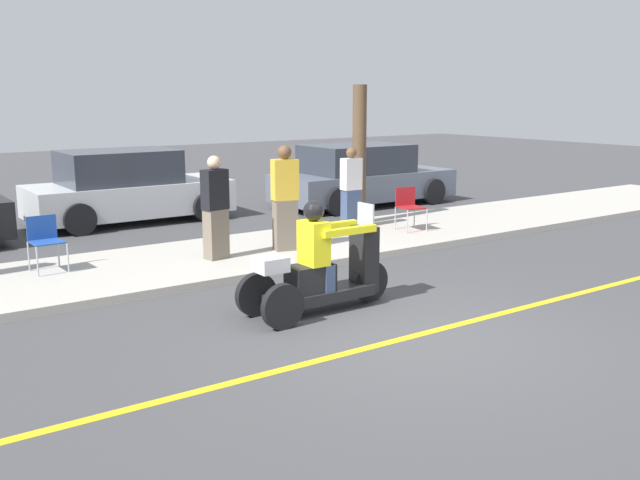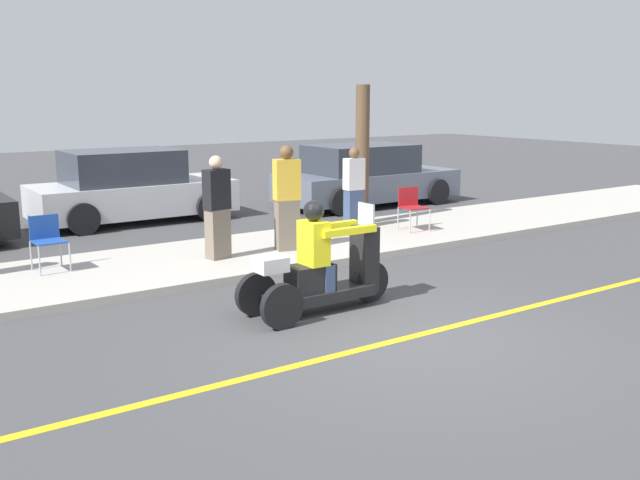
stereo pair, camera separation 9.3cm
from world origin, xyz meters
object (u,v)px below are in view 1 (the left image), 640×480
object	(u,v)px
folding_chair_set_back	(409,204)
tree_trunk	(359,155)
spectator_near_curb	(285,200)
parked_car_lot_center	(362,177)
spectator_mid_group	(351,190)
folding_chair_curbside	(45,237)
parked_car_lot_right	(126,188)
motorcycle_trike	(321,272)
spectator_with_child	(215,210)

from	to	relation	value
folding_chair_set_back	tree_trunk	xyz separation A→B (m)	(-0.37, 1.10, 0.89)
spectator_near_curb	parked_car_lot_center	world-z (taller)	spectator_near_curb
spectator_mid_group	tree_trunk	size ratio (longest dim) A/B	0.57
spectator_mid_group	folding_chair_curbside	world-z (taller)	spectator_mid_group
parked_car_lot_right	motorcycle_trike	bearing A→B (deg)	-92.10
motorcycle_trike	spectator_mid_group	size ratio (longest dim) A/B	1.33
spectator_with_child	spectator_near_curb	bearing A→B (deg)	-3.59
parked_car_lot_center	tree_trunk	world-z (taller)	tree_trunk
folding_chair_curbside	parked_car_lot_right	distance (m)	4.77
spectator_with_child	parked_car_lot_right	xyz separation A→B (m)	(0.24, 4.70, -0.19)
tree_trunk	parked_car_lot_center	bearing A→B (deg)	50.75
spectator_near_curb	parked_car_lot_right	distance (m)	4.89
folding_chair_curbside	tree_trunk	size ratio (longest dim) A/B	0.29
folding_chair_set_back	spectator_near_curb	bearing A→B (deg)	-176.37
spectator_with_child	folding_chair_curbside	size ratio (longest dim) A/B	2.02
parked_car_lot_center	parked_car_lot_right	bearing A→B (deg)	169.57
spectator_mid_group	folding_chair_curbside	xyz separation A→B (m)	(-5.80, -0.07, -0.26)
folding_chair_set_back	parked_car_lot_center	size ratio (longest dim) A/B	0.18
tree_trunk	parked_car_lot_right	bearing A→B (deg)	135.86
folding_chair_curbside	parked_car_lot_right	bearing A→B (deg)	55.62
spectator_mid_group	folding_chair_curbside	size ratio (longest dim) A/B	1.94
spectator_with_child	folding_chair_curbside	xyz separation A→B (m)	(-2.45, 0.77, -0.29)
spectator_near_curb	tree_trunk	distance (m)	2.94
spectator_with_child	spectator_mid_group	size ratio (longest dim) A/B	1.04
folding_chair_set_back	parked_car_lot_center	bearing A→B (deg)	65.23
motorcycle_trike	spectator_with_child	bearing A→B (deg)	89.27
spectator_near_curb	folding_chair_curbside	bearing A→B (deg)	167.14
parked_car_lot_right	spectator_with_child	bearing A→B (deg)	-92.96
motorcycle_trike	parked_car_lot_right	bearing A→B (deg)	87.90
folding_chair_curbside	tree_trunk	bearing A→B (deg)	4.02
spectator_with_child	spectator_mid_group	xyz separation A→B (m)	(3.36, 0.83, -0.03)
spectator_mid_group	tree_trunk	xyz separation A→B (m)	(0.49, 0.38, 0.62)
folding_chair_set_back	spectator_mid_group	bearing A→B (deg)	139.63
tree_trunk	folding_chair_set_back	bearing A→B (deg)	-71.59
spectator_near_curb	folding_chair_set_back	size ratio (longest dim) A/B	2.16
tree_trunk	spectator_near_curb	bearing A→B (deg)	-153.50
folding_chair_curbside	spectator_near_curb	bearing A→B (deg)	-12.86
parked_car_lot_center	parked_car_lot_right	xyz separation A→B (m)	(-5.61, 1.03, 0.02)
folding_chair_curbside	parked_car_lot_right	size ratio (longest dim) A/B	0.20
folding_chair_curbside	folding_chair_set_back	xyz separation A→B (m)	(6.66, -0.66, 0.00)
spectator_with_child	folding_chair_set_back	xyz separation A→B (m)	(4.21, 0.11, -0.29)
folding_chair_set_back	parked_car_lot_center	distance (m)	3.92
spectator_with_child	spectator_mid_group	bearing A→B (deg)	13.96
spectator_with_child	spectator_mid_group	world-z (taller)	spectator_with_child
parked_car_lot_right	tree_trunk	world-z (taller)	tree_trunk
spectator_mid_group	parked_car_lot_right	bearing A→B (deg)	128.81
spectator_mid_group	spectator_with_child	bearing A→B (deg)	-166.04
motorcycle_trike	parked_car_lot_center	distance (m)	8.88
spectator_with_child	folding_chair_set_back	distance (m)	4.22
spectator_with_child	tree_trunk	distance (m)	4.07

